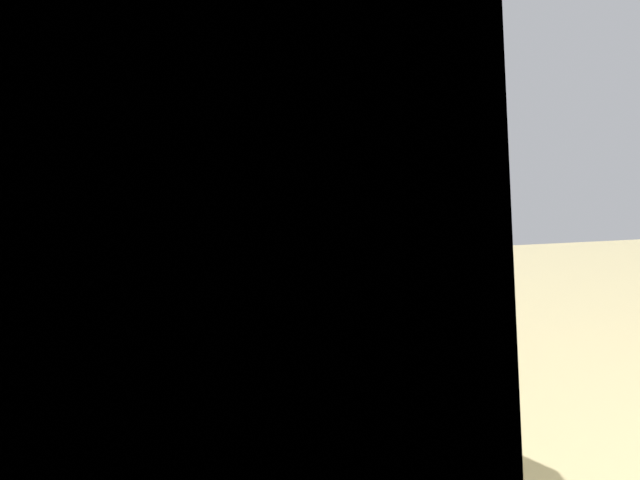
# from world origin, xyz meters

# --- Properties ---
(oven_range) EXTENTS (0.66, 0.62, 1.09)m
(oven_range) POSITION_xyz_m (1.37, 1.32, 0.47)
(oven_range) COLOR black
(oven_range) RESTS_ON ground_plane
(microwave) EXTENTS (0.54, 0.40, 0.33)m
(microwave) POSITION_xyz_m (-0.25, 1.34, 1.08)
(microwave) COLOR white
(microwave) RESTS_ON counter_run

